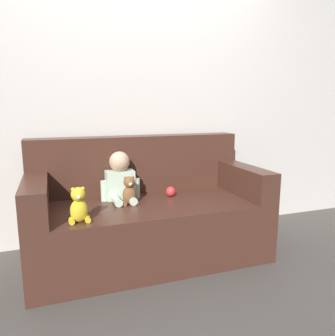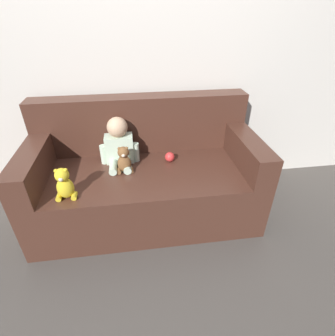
# 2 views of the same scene
# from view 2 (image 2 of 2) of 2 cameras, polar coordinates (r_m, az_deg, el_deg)

# --- Properties ---
(ground_plane) EXTENTS (12.00, 12.00, 0.00)m
(ground_plane) POSITION_cam_2_polar(r_m,az_deg,el_deg) (2.31, -4.40, -9.40)
(ground_plane) COLOR #4C4742
(wall_back) EXTENTS (8.00, 0.05, 2.60)m
(wall_back) POSITION_cam_2_polar(r_m,az_deg,el_deg) (2.23, -7.01, 26.20)
(wall_back) COLOR silver
(wall_back) RESTS_ON ground_plane
(couch) EXTENTS (1.73, 0.83, 0.91)m
(couch) POSITION_cam_2_polar(r_m,az_deg,el_deg) (2.15, -4.87, -1.91)
(couch) COLOR #47281E
(couch) RESTS_ON ground_plane
(person_baby) EXTENTS (0.30, 0.30, 0.37)m
(person_baby) POSITION_cam_2_polar(r_m,az_deg,el_deg) (2.07, -10.53, 5.20)
(person_baby) COLOR silver
(person_baby) RESTS_ON couch
(teddy_bear_brown) EXTENTS (0.12, 0.10, 0.21)m
(teddy_bear_brown) POSITION_cam_2_polar(r_m,az_deg,el_deg) (1.96, -9.42, 1.68)
(teddy_bear_brown) COLOR brown
(teddy_bear_brown) RESTS_ON couch
(plush_toy_side) EXTENTS (0.13, 0.10, 0.22)m
(plush_toy_side) POSITION_cam_2_polar(r_m,az_deg,el_deg) (1.79, -21.53, -3.32)
(plush_toy_side) COLOR yellow
(plush_toy_side) RESTS_ON couch
(toy_ball) EXTENTS (0.08, 0.08, 0.08)m
(toy_ball) POSITION_cam_2_polar(r_m,az_deg,el_deg) (2.10, 0.50, 2.44)
(toy_ball) COLOR red
(toy_ball) RESTS_ON couch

